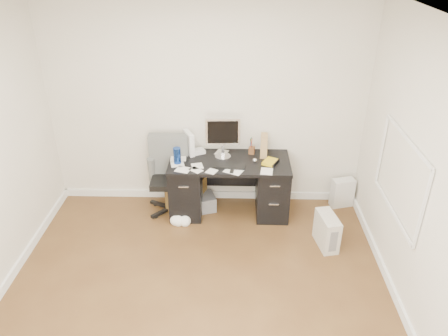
{
  "coord_description": "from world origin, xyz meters",
  "views": [
    {
      "loc": [
        0.36,
        -3.16,
        3.26
      ],
      "look_at": [
        0.24,
        1.2,
        0.89
      ],
      "focal_mm": 35.0,
      "sensor_mm": 36.0,
      "label": 1
    }
  ],
  "objects_px": {
    "pc_tower": "(327,231)",
    "desk": "(229,185)",
    "office_chair": "(169,177)",
    "keyboard": "(230,166)",
    "lcd_monitor": "(223,138)",
    "wicker_basket": "(186,193)"
  },
  "relations": [
    {
      "from": "desk",
      "to": "lcd_monitor",
      "type": "distance_m",
      "value": 0.63
    },
    {
      "from": "desk",
      "to": "pc_tower",
      "type": "xyz_separation_m",
      "value": [
        1.14,
        -0.68,
        -0.2
      ]
    },
    {
      "from": "pc_tower",
      "to": "desk",
      "type": "bearing_deg",
      "value": 138.53
    },
    {
      "from": "wicker_basket",
      "to": "keyboard",
      "type": "bearing_deg",
      "value": -23.09
    },
    {
      "from": "keyboard",
      "to": "pc_tower",
      "type": "relative_size",
      "value": 0.93
    },
    {
      "from": "desk",
      "to": "wicker_basket",
      "type": "xyz_separation_m",
      "value": [
        -0.57,
        0.09,
        -0.19
      ]
    },
    {
      "from": "desk",
      "to": "lcd_monitor",
      "type": "height_order",
      "value": "lcd_monitor"
    },
    {
      "from": "pc_tower",
      "to": "wicker_basket",
      "type": "distance_m",
      "value": 1.88
    },
    {
      "from": "keyboard",
      "to": "wicker_basket",
      "type": "height_order",
      "value": "keyboard"
    },
    {
      "from": "lcd_monitor",
      "to": "keyboard",
      "type": "height_order",
      "value": "lcd_monitor"
    },
    {
      "from": "pc_tower",
      "to": "wicker_basket",
      "type": "xyz_separation_m",
      "value": [
        -1.71,
        0.76,
        0.01
      ]
    },
    {
      "from": "keyboard",
      "to": "office_chair",
      "type": "xyz_separation_m",
      "value": [
        -0.78,
        0.17,
        -0.25
      ]
    },
    {
      "from": "desk",
      "to": "keyboard",
      "type": "height_order",
      "value": "keyboard"
    },
    {
      "from": "keyboard",
      "to": "pc_tower",
      "type": "xyz_separation_m",
      "value": [
        1.14,
        -0.52,
        -0.56
      ]
    },
    {
      "from": "keyboard",
      "to": "desk",
      "type": "bearing_deg",
      "value": 98.04
    },
    {
      "from": "office_chair",
      "to": "keyboard",
      "type": "bearing_deg",
      "value": -13.19
    },
    {
      "from": "lcd_monitor",
      "to": "keyboard",
      "type": "relative_size",
      "value": 1.43
    },
    {
      "from": "keyboard",
      "to": "pc_tower",
      "type": "bearing_deg",
      "value": -17.42
    },
    {
      "from": "lcd_monitor",
      "to": "office_chair",
      "type": "xyz_separation_m",
      "value": [
        -0.69,
        -0.09,
        -0.51
      ]
    },
    {
      "from": "lcd_monitor",
      "to": "pc_tower",
      "type": "bearing_deg",
      "value": -35.29
    },
    {
      "from": "lcd_monitor",
      "to": "wicker_basket",
      "type": "height_order",
      "value": "lcd_monitor"
    },
    {
      "from": "office_chair",
      "to": "pc_tower",
      "type": "height_order",
      "value": "office_chair"
    }
  ]
}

